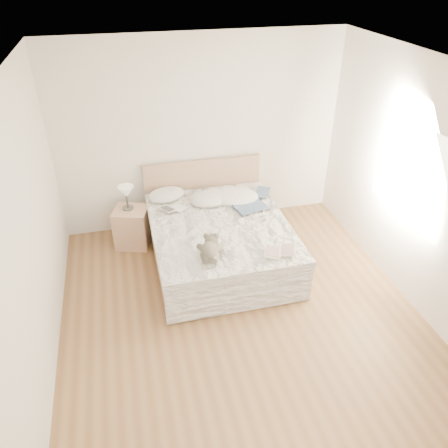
{
  "coord_description": "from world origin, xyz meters",
  "views": [
    {
      "loc": [
        -1.07,
        -3.44,
        3.55
      ],
      "look_at": [
        0.04,
        1.05,
        0.62
      ],
      "focal_mm": 35.0,
      "sensor_mm": 36.0,
      "label": 1
    }
  ],
  "objects_px": {
    "nightstand": "(132,227)",
    "teddy_bear": "(209,256)",
    "photo_book": "(173,209)",
    "childrens_book": "(280,251)",
    "table_lamp": "(126,193)",
    "bed": "(219,239)"
  },
  "relations": [
    {
      "from": "nightstand",
      "to": "teddy_bear",
      "type": "distance_m",
      "value": 1.65
    },
    {
      "from": "photo_book",
      "to": "teddy_bear",
      "type": "relative_size",
      "value": 0.8
    },
    {
      "from": "nightstand",
      "to": "childrens_book",
      "type": "height_order",
      "value": "childrens_book"
    },
    {
      "from": "table_lamp",
      "to": "childrens_book",
      "type": "height_order",
      "value": "table_lamp"
    },
    {
      "from": "nightstand",
      "to": "table_lamp",
      "type": "relative_size",
      "value": 1.66
    },
    {
      "from": "table_lamp",
      "to": "teddy_bear",
      "type": "relative_size",
      "value": 0.92
    },
    {
      "from": "bed",
      "to": "teddy_bear",
      "type": "distance_m",
      "value": 0.91
    },
    {
      "from": "teddy_bear",
      "to": "table_lamp",
      "type": "bearing_deg",
      "value": 132.59
    },
    {
      "from": "bed",
      "to": "photo_book",
      "type": "distance_m",
      "value": 0.72
    },
    {
      "from": "teddy_bear",
      "to": "childrens_book",
      "type": "bearing_deg",
      "value": 7.0
    },
    {
      "from": "nightstand",
      "to": "teddy_bear",
      "type": "bearing_deg",
      "value": -60.18
    },
    {
      "from": "childrens_book",
      "to": "teddy_bear",
      "type": "distance_m",
      "value": 0.81
    },
    {
      "from": "bed",
      "to": "teddy_bear",
      "type": "xyz_separation_m",
      "value": [
        -0.29,
        -0.79,
        0.34
      ]
    },
    {
      "from": "nightstand",
      "to": "teddy_bear",
      "type": "relative_size",
      "value": 1.52
    },
    {
      "from": "bed",
      "to": "table_lamp",
      "type": "height_order",
      "value": "bed"
    },
    {
      "from": "nightstand",
      "to": "teddy_bear",
      "type": "xyz_separation_m",
      "value": [
        0.8,
        -1.39,
        0.37
      ]
    },
    {
      "from": "nightstand",
      "to": "table_lamp",
      "type": "bearing_deg",
      "value": 120.27
    },
    {
      "from": "table_lamp",
      "to": "teddy_bear",
      "type": "distance_m",
      "value": 1.65
    },
    {
      "from": "childrens_book",
      "to": "teddy_bear",
      "type": "xyz_separation_m",
      "value": [
        -0.8,
        0.08,
        0.02
      ]
    },
    {
      "from": "table_lamp",
      "to": "photo_book",
      "type": "bearing_deg",
      "value": -25.2
    },
    {
      "from": "teddy_bear",
      "to": "nightstand",
      "type": "bearing_deg",
      "value": 132.58
    },
    {
      "from": "table_lamp",
      "to": "teddy_bear",
      "type": "height_order",
      "value": "table_lamp"
    }
  ]
}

